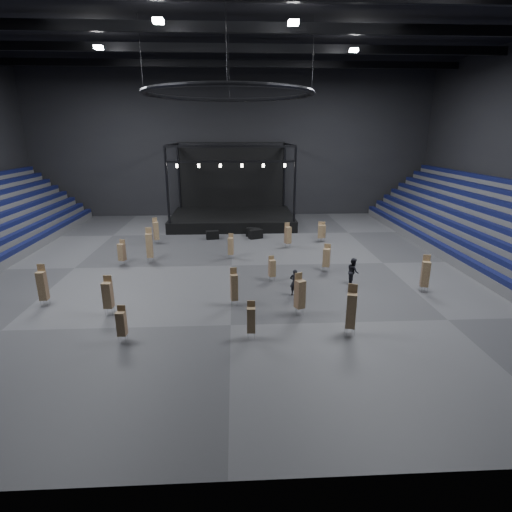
{
  "coord_description": "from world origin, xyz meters",
  "views": [
    {
      "loc": [
        0.36,
        -30.74,
        10.32
      ],
      "look_at": [
        1.87,
        -2.0,
        1.4
      ],
      "focal_mm": 28.0,
      "sensor_mm": 36.0,
      "label": 1
    }
  ],
  "objects_px": {
    "chair_stack_13": "(323,231)",
    "chair_stack_16": "(327,257)",
    "chair_stack_15": "(122,252)",
    "man_center": "(295,282)",
    "chair_stack_5": "(351,310)",
    "chair_stack_14": "(156,230)",
    "chair_stack_2": "(42,285)",
    "stage": "(232,211)",
    "chair_stack_6": "(320,231)",
    "chair_stack_7": "(251,319)",
    "flight_case_mid": "(256,234)",
    "chair_stack_8": "(231,246)",
    "chair_stack_12": "(288,235)",
    "chair_stack_4": "(425,273)",
    "chair_stack_10": "(122,323)",
    "chair_stack_0": "(272,268)",
    "crew_member": "(353,271)",
    "chair_stack_3": "(108,294)",
    "flight_case_left": "(212,235)",
    "chair_stack_11": "(234,287)",
    "flight_case_right": "(253,232)",
    "chair_stack_1": "(300,293)",
    "chair_stack_9": "(149,245)"
  },
  "relations": [
    {
      "from": "chair_stack_13",
      "to": "chair_stack_16",
      "type": "distance_m",
      "value": 9.08
    },
    {
      "from": "chair_stack_15",
      "to": "man_center",
      "type": "bearing_deg",
      "value": -8.05
    },
    {
      "from": "chair_stack_5",
      "to": "chair_stack_14",
      "type": "xyz_separation_m",
      "value": [
        -13.7,
        19.06,
        -0.14
      ]
    },
    {
      "from": "chair_stack_2",
      "to": "stage",
      "type": "bearing_deg",
      "value": 62.26
    },
    {
      "from": "chair_stack_6",
      "to": "chair_stack_7",
      "type": "xyz_separation_m",
      "value": [
        -7.57,
        -18.93,
        -0.0
      ]
    },
    {
      "from": "flight_case_mid",
      "to": "chair_stack_14",
      "type": "distance_m",
      "value": 9.85
    },
    {
      "from": "chair_stack_8",
      "to": "chair_stack_12",
      "type": "distance_m",
      "value": 6.14
    },
    {
      "from": "stage",
      "to": "chair_stack_4",
      "type": "height_order",
      "value": "stage"
    },
    {
      "from": "chair_stack_10",
      "to": "chair_stack_15",
      "type": "bearing_deg",
      "value": 107.92
    },
    {
      "from": "chair_stack_0",
      "to": "chair_stack_8",
      "type": "distance_m",
      "value": 6.35
    },
    {
      "from": "flight_case_mid",
      "to": "chair_stack_13",
      "type": "distance_m",
      "value": 6.76
    },
    {
      "from": "flight_case_mid",
      "to": "crew_member",
      "type": "xyz_separation_m",
      "value": [
        6.2,
        -13.21,
        0.51
      ]
    },
    {
      "from": "chair_stack_2",
      "to": "chair_stack_3",
      "type": "height_order",
      "value": "chair_stack_2"
    },
    {
      "from": "man_center",
      "to": "crew_member",
      "type": "height_order",
      "value": "crew_member"
    },
    {
      "from": "chair_stack_4",
      "to": "crew_member",
      "type": "bearing_deg",
      "value": 175.21
    },
    {
      "from": "flight_case_left",
      "to": "chair_stack_8",
      "type": "bearing_deg",
      "value": -73.83
    },
    {
      "from": "chair_stack_11",
      "to": "chair_stack_8",
      "type": "bearing_deg",
      "value": 81.25
    },
    {
      "from": "chair_stack_11",
      "to": "crew_member",
      "type": "xyz_separation_m",
      "value": [
        8.38,
        3.13,
        -0.26
      ]
    },
    {
      "from": "chair_stack_8",
      "to": "chair_stack_15",
      "type": "distance_m",
      "value": 8.88
    },
    {
      "from": "chair_stack_4",
      "to": "chair_stack_7",
      "type": "bearing_deg",
      "value": -138.83
    },
    {
      "from": "chair_stack_8",
      "to": "chair_stack_13",
      "type": "bearing_deg",
      "value": 40.44
    },
    {
      "from": "chair_stack_5",
      "to": "chair_stack_7",
      "type": "height_order",
      "value": "chair_stack_5"
    },
    {
      "from": "chair_stack_7",
      "to": "chair_stack_10",
      "type": "bearing_deg",
      "value": -177.4
    },
    {
      "from": "flight_case_right",
      "to": "chair_stack_0",
      "type": "height_order",
      "value": "chair_stack_0"
    },
    {
      "from": "flight_case_left",
      "to": "chair_stack_0",
      "type": "distance_m",
      "value": 13.19
    },
    {
      "from": "man_center",
      "to": "chair_stack_0",
      "type": "bearing_deg",
      "value": -43.22
    },
    {
      "from": "chair_stack_0",
      "to": "chair_stack_1",
      "type": "distance_m",
      "value": 5.74
    },
    {
      "from": "stage",
      "to": "chair_stack_1",
      "type": "height_order",
      "value": "stage"
    },
    {
      "from": "crew_member",
      "to": "chair_stack_4",
      "type": "bearing_deg",
      "value": -108.84
    },
    {
      "from": "chair_stack_3",
      "to": "chair_stack_10",
      "type": "distance_m",
      "value": 3.73
    },
    {
      "from": "stage",
      "to": "chair_stack_5",
      "type": "distance_m",
      "value": 28.81
    },
    {
      "from": "chair_stack_4",
      "to": "chair_stack_15",
      "type": "bearing_deg",
      "value": 177.96
    },
    {
      "from": "chair_stack_2",
      "to": "chair_stack_0",
      "type": "bearing_deg",
      "value": 12.33
    },
    {
      "from": "stage",
      "to": "chair_stack_14",
      "type": "xyz_separation_m",
      "value": [
        -7.34,
        -9.04,
        -0.16
      ]
    },
    {
      "from": "chair_stack_10",
      "to": "man_center",
      "type": "relative_size",
      "value": 1.09
    },
    {
      "from": "chair_stack_3",
      "to": "chair_stack_9",
      "type": "relative_size",
      "value": 0.81
    },
    {
      "from": "chair_stack_10",
      "to": "chair_stack_16",
      "type": "bearing_deg",
      "value": 41.56
    },
    {
      "from": "chair_stack_1",
      "to": "chair_stack_10",
      "type": "height_order",
      "value": "chair_stack_1"
    },
    {
      "from": "chair_stack_0",
      "to": "chair_stack_2",
      "type": "distance_m",
      "value": 14.94
    },
    {
      "from": "stage",
      "to": "chair_stack_13",
      "type": "height_order",
      "value": "stage"
    },
    {
      "from": "chair_stack_9",
      "to": "chair_stack_14",
      "type": "distance_m",
      "value": 5.97
    },
    {
      "from": "chair_stack_3",
      "to": "chair_stack_6",
      "type": "xyz_separation_m",
      "value": [
        15.85,
        15.59,
        -0.17
      ]
    },
    {
      "from": "chair_stack_12",
      "to": "chair_stack_14",
      "type": "height_order",
      "value": "chair_stack_14"
    },
    {
      "from": "chair_stack_1",
      "to": "chair_stack_5",
      "type": "bearing_deg",
      "value": -73.05
    },
    {
      "from": "chair_stack_5",
      "to": "chair_stack_9",
      "type": "relative_size",
      "value": 0.96
    },
    {
      "from": "stage",
      "to": "chair_stack_6",
      "type": "relative_size",
      "value": 6.99
    },
    {
      "from": "flight_case_right",
      "to": "chair_stack_0",
      "type": "xyz_separation_m",
      "value": [
        0.81,
        -13.09,
        0.56
      ]
    },
    {
      "from": "flight_case_right",
      "to": "chair_stack_5",
      "type": "xyz_separation_m",
      "value": [
        4.24,
        -21.32,
        0.98
      ]
    },
    {
      "from": "chair_stack_7",
      "to": "chair_stack_15",
      "type": "bearing_deg",
      "value": 130.85
    },
    {
      "from": "flight_case_right",
      "to": "chair_stack_14",
      "type": "xyz_separation_m",
      "value": [
        -9.46,
        -2.26,
        0.85
      ]
    }
  ]
}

